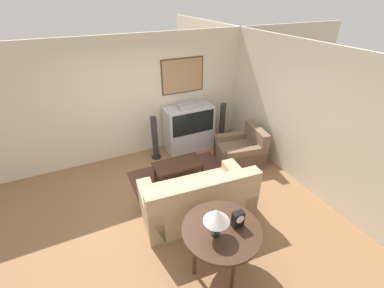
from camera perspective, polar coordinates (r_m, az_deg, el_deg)
The scene contains 13 objects.
ground_plane at distance 4.88m, azimuth -4.10°, elevation -13.57°, with size 12.00×12.00×0.00m, color #8E6642.
wall_back at distance 5.91m, azimuth -12.21°, elevation 9.87°, with size 12.00×0.10×2.70m.
wall_right at distance 5.43m, azimuth 22.21°, elevation 6.24°, with size 0.06×12.00×2.70m.
area_rug at distance 5.44m, azimuth -1.98°, elevation -7.83°, with size 2.04×1.44×0.01m.
tv at distance 6.23m, azimuth -0.71°, elevation 3.69°, with size 1.15×0.55×1.18m.
couch at distance 4.51m, azimuth 1.29°, elevation -12.22°, with size 1.94×1.10×0.95m.
armchair at distance 5.96m, azimuth 10.89°, elevation -1.49°, with size 1.07×1.01×0.82m.
coffee_table at distance 5.20m, azimuth -3.04°, elevation -4.74°, with size 0.99×0.50×0.43m.
console_table at distance 3.54m, azimuth 6.58°, elevation -18.95°, with size 1.04×1.04×0.78m.
table_lamp at distance 3.19m, azimuth 5.51°, elevation -15.62°, with size 0.33×0.33×0.42m.
mantel_clock at distance 3.47m, azimuth 10.17°, elevation -16.14°, with size 0.15×0.10×0.23m.
speaker_tower_left at distance 5.92m, azimuth -8.24°, elevation 1.11°, with size 0.23×0.23×1.05m.
speaker_tower_right at distance 6.57m, azimuth 6.71°, elevation 4.41°, with size 0.23×0.23×1.05m.
Camera 1 is at (-1.17, -3.28, 3.41)m, focal length 24.00 mm.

